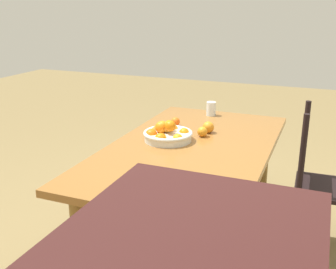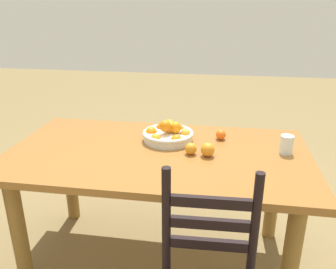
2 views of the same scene
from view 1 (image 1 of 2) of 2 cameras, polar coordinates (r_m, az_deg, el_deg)
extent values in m
plane|color=olive|center=(2.81, 2.96, -16.04)|extent=(12.00, 12.00, 0.00)
cube|color=#96612C|center=(2.48, 3.23, -1.97)|extent=(1.72, 0.94, 0.04)
cylinder|color=olive|center=(3.36, 1.65, -3.29)|extent=(0.09, 0.09, 0.71)
cylinder|color=olive|center=(2.21, -12.15, -16.06)|extent=(0.09, 0.09, 0.71)
cylinder|color=olive|center=(3.20, 13.13, -4.86)|extent=(0.09, 0.09, 0.71)
cube|color=black|center=(2.78, 21.61, -7.09)|extent=(0.41, 0.41, 0.03)
cylinder|color=black|center=(2.73, 17.41, -12.65)|extent=(0.04, 0.04, 0.44)
cylinder|color=black|center=(3.03, 17.79, -9.45)|extent=(0.04, 0.04, 0.44)
cylinder|color=black|center=(2.52, 18.47, -2.79)|extent=(0.04, 0.04, 0.51)
cylinder|color=black|center=(2.84, 18.75, -0.46)|extent=(0.04, 0.04, 0.51)
cube|color=black|center=(2.70, 18.46, -3.08)|extent=(0.31, 0.03, 0.04)
cube|color=black|center=(2.67, 18.66, -1.15)|extent=(0.31, 0.03, 0.04)
cube|color=black|center=(2.64, 18.87, 0.82)|extent=(0.31, 0.03, 0.04)
cylinder|color=silver|center=(2.55, 0.00, -0.33)|extent=(0.30, 0.30, 0.05)
torus|color=silver|center=(2.54, 0.00, 0.20)|extent=(0.31, 0.31, 0.02)
sphere|color=orange|center=(2.45, -1.05, -0.65)|extent=(0.08, 0.08, 0.08)
sphere|color=orange|center=(2.46, 1.39, -0.63)|extent=(0.07, 0.07, 0.07)
sphere|color=orange|center=(2.57, 2.29, 0.20)|extent=(0.07, 0.07, 0.07)
sphere|color=orange|center=(2.64, 0.69, 0.70)|extent=(0.07, 0.07, 0.07)
sphere|color=orange|center=(2.62, -1.48, 0.57)|extent=(0.07, 0.07, 0.07)
sphere|color=orange|center=(2.53, -2.39, -0.05)|extent=(0.08, 0.08, 0.08)
sphere|color=orange|center=(2.51, 0.33, 1.19)|extent=(0.07, 0.07, 0.07)
sphere|color=orange|center=(2.57, 0.14, 1.26)|extent=(0.07, 0.07, 0.07)
sphere|color=orange|center=(2.55, -0.24, 1.07)|extent=(0.07, 0.07, 0.07)
sphere|color=orange|center=(2.55, -1.00, 1.03)|extent=(0.08, 0.08, 0.08)
sphere|color=orange|center=(2.55, -0.77, 1.20)|extent=(0.07, 0.07, 0.07)
sphere|color=orange|center=(2.71, 5.72, 1.03)|extent=(0.08, 0.08, 0.08)
sphere|color=orange|center=(2.63, 4.89, 0.39)|extent=(0.07, 0.07, 0.07)
sphere|color=orange|center=(2.85, 1.06, 1.84)|extent=(0.06, 0.06, 0.06)
cylinder|color=silver|center=(3.14, 6.11, 3.65)|extent=(0.07, 0.07, 0.11)
camera|label=2|loc=(2.76, 45.45, 12.33)|focal=37.01mm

